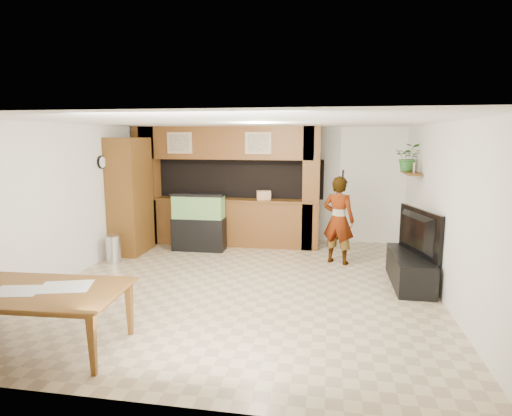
% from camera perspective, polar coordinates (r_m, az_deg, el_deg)
% --- Properties ---
extents(floor, '(6.50, 6.50, 0.00)m').
position_cam_1_polar(floor, '(7.09, -1.55, -10.13)').
color(floor, tan).
rests_on(floor, ground).
extents(ceiling, '(6.50, 6.50, 0.00)m').
position_cam_1_polar(ceiling, '(6.68, -1.65, 11.37)').
color(ceiling, white).
rests_on(ceiling, wall_back).
extents(wall_back, '(6.00, 0.00, 6.00)m').
position_cam_1_polar(wall_back, '(9.95, 2.08, 3.25)').
color(wall_back, silver).
rests_on(wall_back, floor).
extents(wall_left, '(0.00, 6.50, 6.50)m').
position_cam_1_polar(wall_left, '(7.92, -23.41, 0.86)').
color(wall_left, silver).
rests_on(wall_left, floor).
extents(wall_right, '(0.00, 6.50, 6.50)m').
position_cam_1_polar(wall_right, '(6.85, 23.84, -0.41)').
color(wall_right, silver).
rests_on(wall_right, floor).
extents(partition, '(4.20, 0.99, 2.60)m').
position_cam_1_polar(partition, '(9.52, -4.09, 3.03)').
color(partition, brown).
rests_on(partition, floor).
extents(wall_clock, '(0.05, 0.25, 0.25)m').
position_cam_1_polar(wall_clock, '(8.69, -19.89, 5.76)').
color(wall_clock, black).
rests_on(wall_clock, wall_left).
extents(wall_shelf, '(0.25, 0.90, 0.04)m').
position_cam_1_polar(wall_shelf, '(8.66, 19.97, 4.42)').
color(wall_shelf, brown).
rests_on(wall_shelf, wall_right).
extents(pantry_cabinet, '(0.59, 0.97, 2.36)m').
position_cam_1_polar(pantry_cabinet, '(9.13, -16.45, 1.55)').
color(pantry_cabinet, brown).
rests_on(pantry_cabinet, floor).
extents(trash_can, '(0.29, 0.29, 0.52)m').
position_cam_1_polar(trash_can, '(8.64, -18.47, -5.20)').
color(trash_can, '#B2B2B7').
rests_on(trash_can, floor).
extents(aquarium, '(1.10, 0.41, 1.22)m').
position_cam_1_polar(aquarium, '(9.09, -7.64, -1.92)').
color(aquarium, black).
rests_on(aquarium, floor).
extents(tv_stand, '(0.55, 1.51, 0.50)m').
position_cam_1_polar(tv_stand, '(7.45, 19.81, -7.70)').
color(tv_stand, black).
rests_on(tv_stand, floor).
extents(television, '(0.53, 1.28, 0.74)m').
position_cam_1_polar(television, '(7.30, 20.08, -3.03)').
color(television, black).
rests_on(television, tv_stand).
extents(photo_frame, '(0.05, 0.15, 0.19)m').
position_cam_1_polar(photo_frame, '(8.42, 20.29, 5.06)').
color(photo_frame, tan).
rests_on(photo_frame, wall_shelf).
extents(potted_plant, '(0.56, 0.51, 0.53)m').
position_cam_1_polar(potted_plant, '(8.83, 19.67, 6.38)').
color(potted_plant, '#2C692A').
rests_on(potted_plant, wall_shelf).
extents(person, '(0.71, 0.59, 1.66)m').
position_cam_1_polar(person, '(8.18, 10.94, -1.60)').
color(person, '#90704F').
rests_on(person, floor).
extents(microphone, '(0.04, 0.10, 0.16)m').
position_cam_1_polar(microphone, '(7.90, 11.53, 4.44)').
color(microphone, black).
rests_on(microphone, person).
extents(dining_table, '(2.06, 1.22, 0.70)m').
position_cam_1_polar(dining_table, '(5.52, -27.45, -13.20)').
color(dining_table, brown).
rests_on(dining_table, floor).
extents(newspaper_a, '(0.57, 0.47, 0.01)m').
position_cam_1_polar(newspaper_a, '(5.46, -29.26, -9.63)').
color(newspaper_a, silver).
rests_on(newspaper_a, dining_table).
extents(newspaper_b, '(0.65, 0.55, 0.01)m').
position_cam_1_polar(newspaper_b, '(5.36, -24.07, -9.56)').
color(newspaper_b, silver).
rests_on(newspaper_b, dining_table).
extents(counter_box, '(0.33, 0.26, 0.20)m').
position_cam_1_polar(counter_box, '(9.19, 1.02, 1.72)').
color(counter_box, tan).
rests_on(counter_box, partition).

